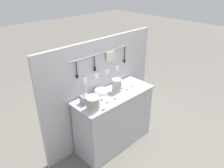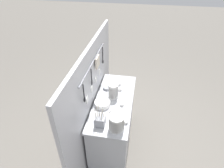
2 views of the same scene
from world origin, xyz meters
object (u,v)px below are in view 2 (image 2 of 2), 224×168
cutlery_caddy (100,121)px  cup_back_right (115,89)px  plate_stack (102,103)px  cup_by_caddy (120,89)px  bowl_stack_short_front (117,123)px  cup_mid_row (122,104)px  cup_edge_far (119,84)px  cup_beside_plates (111,111)px  cup_edge_near (120,112)px  steel_mixing_bowl (107,88)px  cup_front_right (126,122)px  bowl_stack_nested_right (113,91)px

cutlery_caddy → cup_back_right: 0.67m
plate_stack → cup_by_caddy: 0.39m
bowl_stack_short_front → cup_mid_row: (0.39, -0.01, -0.07)m
cup_edge_far → cup_beside_plates: 0.58m
cup_edge_near → cup_beside_plates: same height
cup_edge_far → cup_back_right: (-0.14, 0.05, 0.00)m
steel_mixing_bowl → cup_front_right: bearing=-150.6°
cutlery_caddy → cup_edge_near: (0.22, -0.19, -0.04)m
cutlery_caddy → cup_front_right: bearing=-76.2°
bowl_stack_nested_right → cup_edge_near: (-0.29, -0.13, -0.08)m
cup_back_right → cup_edge_near: (-0.44, -0.13, 0.00)m
cup_edge_near → cutlery_caddy: bearing=139.5°
plate_stack → steel_mixing_bowl: (0.36, 0.01, -0.01)m
cutlery_caddy → cup_back_right: cutlery_caddy is taller
cup_mid_row → cup_front_right: same height
cup_by_caddy → cup_back_right: 0.08m
bowl_stack_short_front → bowl_stack_nested_right: size_ratio=0.90×
cup_beside_plates → cup_back_right: bearing=4.2°
bowl_stack_nested_right → plate_stack: size_ratio=1.02×
bowl_stack_short_front → bowl_stack_nested_right: bowl_stack_nested_right is taller
cup_mid_row → cup_beside_plates: bearing=141.4°
cup_by_caddy → cup_front_right: size_ratio=1.00×
bowl_stack_short_front → cup_mid_row: 0.39m
steel_mixing_bowl → cutlery_caddy: size_ratio=0.41×
bowl_stack_short_front → cup_back_right: bearing=11.0°
plate_stack → cup_front_right: bearing=-127.4°
cutlery_caddy → cup_beside_plates: 0.24m
cutlery_caddy → cup_edge_far: (0.80, -0.11, -0.04)m
bowl_stack_short_front → bowl_stack_nested_right: (0.54, 0.13, 0.01)m
cutlery_caddy → cup_by_caddy: cutlery_caddy is taller
cup_edge_far → cup_back_right: same height
bowl_stack_nested_right → cup_front_right: bowl_stack_nested_right is taller
cup_beside_plates → cup_by_caddy: bearing=-5.7°
plate_stack → cutlery_caddy: bearing=-172.1°
cup_by_caddy → cup_front_right: same height
cup_by_caddy → bowl_stack_short_front: bearing=-175.4°
bowl_stack_nested_right → cup_mid_row: bowl_stack_nested_right is taller
cup_by_caddy → cup_mid_row: 0.32m
bowl_stack_short_front → cup_beside_plates: bearing=22.5°
steel_mixing_bowl → bowl_stack_short_front: bearing=-160.6°
cutlery_caddy → cup_mid_row: (0.36, -0.20, -0.04)m
steel_mixing_bowl → cup_mid_row: (-0.32, -0.26, 0.00)m
plate_stack → cup_by_caddy: bearing=-26.9°
cup_mid_row → cup_front_right: 0.30m
cup_beside_plates → cup_front_right: bearing=-127.1°
bowl_stack_short_front → cup_by_caddy: size_ratio=3.98×
cup_by_caddy → cup_edge_near: size_ratio=1.00×
bowl_stack_short_front → cup_edge_near: size_ratio=3.98×
plate_stack → cutlery_caddy: 0.33m
bowl_stack_nested_right → cup_beside_plates: (-0.29, -0.02, -0.08)m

